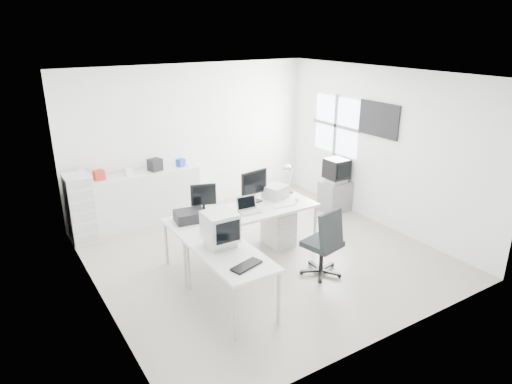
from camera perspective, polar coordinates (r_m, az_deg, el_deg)
floor at (r=7.35m, az=0.84°, el=-7.80°), size 5.00×5.00×0.01m
ceiling at (r=6.53m, az=0.96°, el=14.47°), size 5.00×5.00×0.01m
back_wall at (r=8.94m, az=-7.93°, el=6.70°), size 5.00×0.02×2.80m
left_wall at (r=5.91m, az=-19.89°, el=-1.34°), size 0.02×5.00×2.80m
right_wall at (r=8.39m, az=15.42°, el=5.29°), size 0.02×5.00×2.80m
window at (r=9.16m, az=9.95°, el=8.20°), size 0.02×1.20×1.10m
wall_picture at (r=8.33m, az=15.09°, el=8.75°), size 0.04×0.90×0.60m
main_desk at (r=7.18m, az=-1.54°, el=-5.17°), size 2.40×0.80×0.75m
side_desk at (r=5.96m, az=-3.19°, el=-10.84°), size 0.70×1.40×0.75m
drawer_pedestal at (r=7.60m, az=2.82°, el=-4.35°), size 0.40×0.50×0.60m
inkjet_printer at (r=6.73m, az=-8.26°, el=-2.98°), size 0.47×0.39×0.15m
lcd_monitor_small at (r=6.91m, az=-6.58°, el=-0.81°), size 0.43×0.33×0.48m
lcd_monitor_large at (r=7.30m, az=-0.23°, el=0.69°), size 0.53×0.28×0.53m
laptop at (r=6.93m, az=-0.80°, el=-1.67°), size 0.38×0.39×0.24m
white_keyboard at (r=7.24m, az=3.47°, el=-1.68°), size 0.39×0.14×0.02m
white_mouse at (r=7.44m, az=5.13°, el=-0.94°), size 0.06×0.06×0.06m
laser_printer at (r=7.54m, az=2.47°, el=0.03°), size 0.45×0.42×0.21m
desk_lamp at (r=7.76m, az=4.28°, el=1.44°), size 0.16×0.16×0.43m
crt_monitor at (r=5.87m, az=-4.50°, el=-4.49°), size 0.45×0.45×0.51m
black_keyboard at (r=5.47m, az=-1.20°, el=-9.18°), size 0.43×0.27×0.03m
office_chair at (r=6.65m, az=8.28°, el=-6.02°), size 0.73×0.73×1.07m
tv_cabinet at (r=9.08m, az=9.84°, el=-0.50°), size 0.54×0.44×0.59m
crt_tv at (r=8.91m, az=10.04°, el=2.63°), size 0.50×0.48×0.45m
sideboard at (r=8.60m, az=-13.47°, el=-0.63°), size 1.92×0.48×0.96m
clutter_box_a at (r=8.22m, az=-19.03°, el=2.01°), size 0.19×0.17×0.17m
clutter_box_b at (r=8.34m, az=-15.71°, el=2.49°), size 0.15×0.14×0.13m
clutter_box_c at (r=8.47m, az=-12.51°, el=3.35°), size 0.26×0.25×0.22m
clutter_box_d at (r=8.66m, az=-9.39°, el=3.65°), size 0.18×0.16×0.14m
clutter_bottle at (r=8.20m, az=-21.14°, el=1.89°), size 0.07×0.07×0.22m
filing_cabinet at (r=8.13m, az=-21.06°, el=-1.91°), size 0.41×0.48×1.16m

